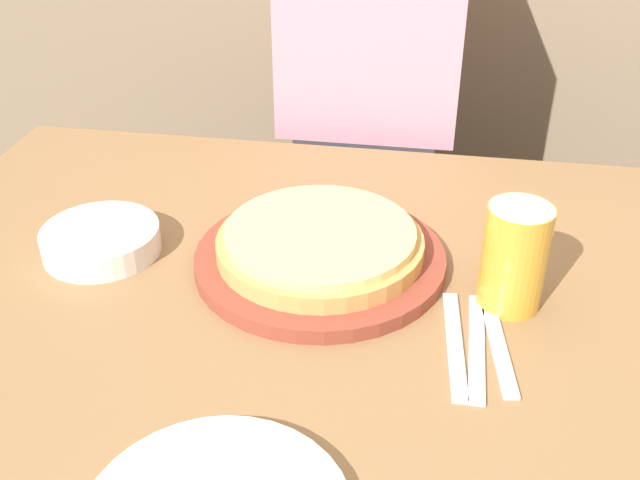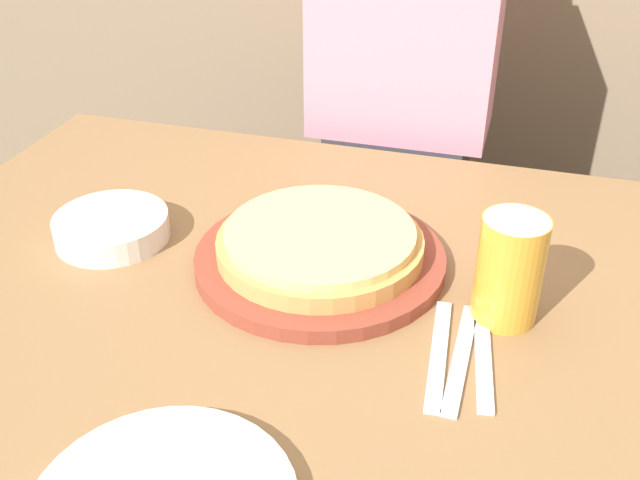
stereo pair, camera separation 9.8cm
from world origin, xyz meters
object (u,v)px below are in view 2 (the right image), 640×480
at_px(beer_glass, 510,265).
at_px(dinner_knife, 461,357).
at_px(pizza_on_board, 320,250).
at_px(spoon, 483,362).
at_px(side_bowl, 112,227).
at_px(diner_person, 399,146).
at_px(fork, 439,353).

bearing_deg(beer_glass, dinner_knife, -112.10).
bearing_deg(beer_glass, pizza_on_board, 169.69).
xyz_separation_m(dinner_knife, spoon, (0.02, 0.00, 0.00)).
xyz_separation_m(pizza_on_board, spoon, (0.23, -0.14, -0.02)).
bearing_deg(dinner_knife, spoon, 0.00).
xyz_separation_m(beer_glass, dinner_knife, (-0.04, -0.09, -0.07)).
bearing_deg(side_bowl, beer_glass, -3.06).
bearing_deg(spoon, beer_glass, 81.98).
bearing_deg(side_bowl, diner_person, 61.00).
xyz_separation_m(fork, dinner_knife, (0.02, 0.00, 0.00)).
bearing_deg(dinner_knife, fork, 180.00).
height_order(beer_glass, fork, beer_glass).
bearing_deg(spoon, dinner_knife, 180.00).
xyz_separation_m(pizza_on_board, side_bowl, (-0.30, -0.02, -0.01)).
distance_m(beer_glass, fork, 0.13).
bearing_deg(fork, side_bowl, 165.64).
height_order(side_bowl, spoon, side_bowl).
bearing_deg(spoon, fork, 180.00).
height_order(pizza_on_board, fork, pizza_on_board).
height_order(dinner_knife, diner_person, diner_person).
bearing_deg(fork, beer_glass, 56.12).
bearing_deg(beer_glass, spoon, -98.02).
bearing_deg(side_bowl, fork, -14.36).
relative_size(beer_glass, diner_person, 0.10).
relative_size(pizza_on_board, beer_glass, 2.47).
bearing_deg(dinner_knife, diner_person, 106.36).
xyz_separation_m(side_bowl, diner_person, (0.31, 0.56, -0.08)).
bearing_deg(fork, pizza_on_board, 142.47).
relative_size(pizza_on_board, spoon, 2.04).
relative_size(side_bowl, spoon, 0.98).
relative_size(side_bowl, fork, 0.83).
xyz_separation_m(pizza_on_board, fork, (0.18, -0.14, -0.02)).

